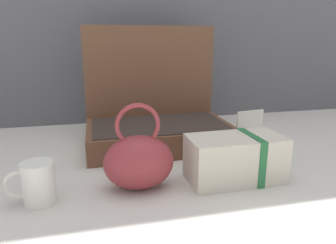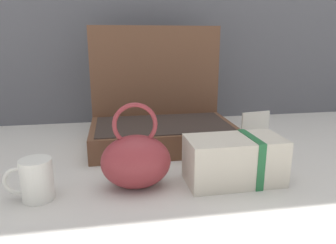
{
  "view_description": "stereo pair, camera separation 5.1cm",
  "coord_description": "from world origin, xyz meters",
  "px_view_note": "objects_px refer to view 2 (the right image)",
  "views": [
    {
      "loc": [
        -0.18,
        -0.84,
        0.37
      ],
      "look_at": [
        0.01,
        -0.02,
        0.14
      ],
      "focal_mm": 33.47,
      "sensor_mm": 36.0,
      "label": 1
    },
    {
      "loc": [
        -0.13,
        -0.85,
        0.37
      ],
      "look_at": [
        0.01,
        -0.02,
        0.14
      ],
      "focal_mm": 33.47,
      "sensor_mm": 36.0,
      "label": 2
    }
  ],
  "objects_px": {
    "teal_pouch_handbag": "(136,160)",
    "coffee_mug": "(36,180)",
    "cream_toiletry_bag": "(235,160)",
    "info_card_left": "(255,127)",
    "open_suitcase": "(161,118)"
  },
  "relations": [
    {
      "from": "teal_pouch_handbag",
      "to": "coffee_mug",
      "type": "relative_size",
      "value": 1.96
    },
    {
      "from": "coffee_mug",
      "to": "cream_toiletry_bag",
      "type": "bearing_deg",
      "value": 1.17
    },
    {
      "from": "cream_toiletry_bag",
      "to": "info_card_left",
      "type": "bearing_deg",
      "value": 56.8
    },
    {
      "from": "teal_pouch_handbag",
      "to": "coffee_mug",
      "type": "distance_m",
      "value": 0.24
    },
    {
      "from": "open_suitcase",
      "to": "info_card_left",
      "type": "distance_m",
      "value": 0.34
    },
    {
      "from": "open_suitcase",
      "to": "teal_pouch_handbag",
      "type": "xyz_separation_m",
      "value": [
        -0.11,
        -0.35,
        -0.02
      ]
    },
    {
      "from": "open_suitcase",
      "to": "cream_toiletry_bag",
      "type": "bearing_deg",
      "value": -67.96
    },
    {
      "from": "open_suitcase",
      "to": "cream_toiletry_bag",
      "type": "distance_m",
      "value": 0.38
    },
    {
      "from": "teal_pouch_handbag",
      "to": "coffee_mug",
      "type": "height_order",
      "value": "teal_pouch_handbag"
    },
    {
      "from": "teal_pouch_handbag",
      "to": "info_card_left",
      "type": "bearing_deg",
      "value": 32.05
    },
    {
      "from": "open_suitcase",
      "to": "coffee_mug",
      "type": "bearing_deg",
      "value": -133.67
    },
    {
      "from": "cream_toiletry_bag",
      "to": "coffee_mug",
      "type": "xyz_separation_m",
      "value": [
        -0.49,
        -0.01,
        -0.01
      ]
    },
    {
      "from": "open_suitcase",
      "to": "coffee_mug",
      "type": "xyz_separation_m",
      "value": [
        -0.35,
        -0.37,
        -0.04
      ]
    },
    {
      "from": "teal_pouch_handbag",
      "to": "info_card_left",
      "type": "height_order",
      "value": "teal_pouch_handbag"
    },
    {
      "from": "open_suitcase",
      "to": "teal_pouch_handbag",
      "type": "distance_m",
      "value": 0.36
    }
  ]
}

